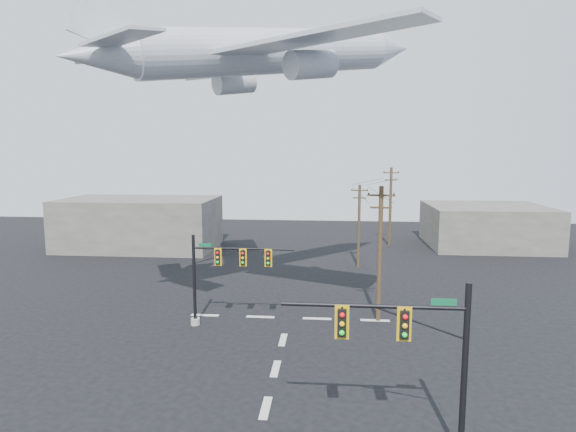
# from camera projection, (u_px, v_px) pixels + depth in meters

# --- Properties ---
(ground) EXTENTS (120.00, 120.00, 0.00)m
(ground) POSITION_uv_depth(u_px,v_px,m) (266.00, 408.00, 21.92)
(ground) COLOR black
(ground) RESTS_ON ground
(lane_markings) EXTENTS (14.00, 21.20, 0.01)m
(lane_markings) POSITION_uv_depth(u_px,v_px,m) (278.00, 358.00, 27.18)
(lane_markings) COLOR beige
(lane_markings) RESTS_ON ground
(signal_mast_near) EXTENTS (7.23, 0.75, 6.86)m
(signal_mast_near) POSITION_uv_depth(u_px,v_px,m) (424.00, 364.00, 18.03)
(signal_mast_near) COLOR gray
(signal_mast_near) RESTS_ON ground
(signal_mast_far) EXTENTS (6.98, 0.68, 6.16)m
(signal_mast_far) POSITION_uv_depth(u_px,v_px,m) (219.00, 275.00, 31.76)
(signal_mast_far) COLOR gray
(signal_mast_far) RESTS_ON ground
(utility_pole_a) EXTENTS (1.87, 0.31, 9.31)m
(utility_pole_a) POSITION_uv_depth(u_px,v_px,m) (380.00, 251.00, 32.62)
(utility_pole_a) COLOR #47331E
(utility_pole_a) RESTS_ON ground
(utility_pole_b) EXTENTS (1.69, 0.28, 8.32)m
(utility_pole_b) POSITION_uv_depth(u_px,v_px,m) (359.00, 224.00, 48.01)
(utility_pole_b) COLOR #47331E
(utility_pole_b) RESTS_ON ground
(utility_pole_c) EXTENTS (1.98, 0.40, 9.66)m
(utility_pole_c) POSITION_uv_depth(u_px,v_px,m) (390.00, 205.00, 58.97)
(utility_pole_c) COLOR #47331E
(utility_pole_c) RESTS_ON ground
(power_lines) EXTENTS (6.12, 27.09, 0.18)m
(power_lines) POSITION_uv_depth(u_px,v_px,m) (373.00, 187.00, 45.70)
(power_lines) COLOR black
(airliner) EXTENTS (24.26, 22.84, 7.40)m
(airliner) POSITION_uv_depth(u_px,v_px,m) (271.00, 53.00, 33.21)
(airliner) COLOR silver
(building_left) EXTENTS (18.00, 10.00, 6.00)m
(building_left) POSITION_uv_depth(u_px,v_px,m) (140.00, 223.00, 57.82)
(building_left) COLOR slate
(building_left) RESTS_ON ground
(building_right) EXTENTS (14.00, 12.00, 5.00)m
(building_right) POSITION_uv_depth(u_px,v_px,m) (486.00, 226.00, 59.13)
(building_right) COLOR slate
(building_right) RESTS_ON ground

